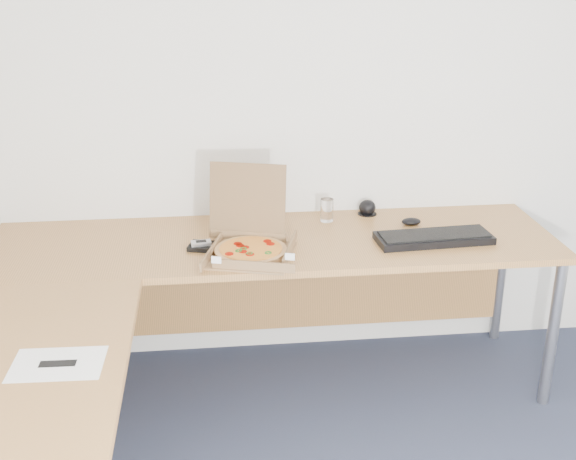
{
  "coord_description": "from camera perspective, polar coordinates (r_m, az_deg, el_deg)",
  "views": [
    {
      "loc": [
        -0.77,
        -1.58,
        1.93
      ],
      "look_at": [
        -0.45,
        1.28,
        0.82
      ],
      "focal_mm": 45.53,
      "sensor_mm": 36.0,
      "label": 1
    }
  ],
  "objects": [
    {
      "name": "room_shell",
      "position": [
        1.88,
        18.23,
        -1.25
      ],
      "size": [
        3.5,
        3.5,
        2.5
      ],
      "primitive_type": null,
      "color": "silver",
      "rests_on": "ground"
    },
    {
      "name": "desk",
      "position": [
        2.83,
        -6.88,
        -4.79
      ],
      "size": [
        2.5,
        2.2,
        0.73
      ],
      "color": "#B1783E",
      "rests_on": "ground"
    },
    {
      "name": "dome_speaker",
      "position": [
        3.54,
        6.22,
        1.83
      ],
      "size": [
        0.09,
        0.09,
        0.08
      ],
      "primitive_type": "ellipsoid",
      "color": "black",
      "rests_on": "desk"
    },
    {
      "name": "phone",
      "position": [
        3.13,
        -6.8,
        -1.02
      ],
      "size": [
        0.09,
        0.05,
        0.02
      ],
      "primitive_type": "cube",
      "rotation": [
        0.0,
        0.0,
        0.11
      ],
      "color": "#B2B5BA",
      "rests_on": "wallet"
    },
    {
      "name": "wallet",
      "position": [
        3.14,
        -6.62,
        -1.28
      ],
      "size": [
        0.14,
        0.13,
        0.02
      ],
      "primitive_type": "cube",
      "rotation": [
        0.0,
        0.0,
        -0.27
      ],
      "color": "black",
      "rests_on": "desk"
    },
    {
      "name": "pizza_box",
      "position": [
        3.06,
        -2.95,
        -1.21
      ],
      "size": [
        0.34,
        0.39,
        0.34
      ],
      "rotation": [
        0.0,
        0.0,
        -0.27
      ],
      "color": "olive",
      "rests_on": "desk"
    },
    {
      "name": "keyboard",
      "position": [
        3.26,
        11.31,
        -0.62
      ],
      "size": [
        0.52,
        0.21,
        0.03
      ],
      "primitive_type": "cube",
      "rotation": [
        0.0,
        0.0,
        0.07
      ],
      "color": "black",
      "rests_on": "desk"
    },
    {
      "name": "mouse",
      "position": [
        3.44,
        9.6,
        0.66
      ],
      "size": [
        0.1,
        0.08,
        0.03
      ],
      "primitive_type": "ellipsoid",
      "rotation": [
        0.0,
        0.0,
        0.28
      ],
      "color": "black",
      "rests_on": "desk"
    },
    {
      "name": "drinking_glass",
      "position": [
        3.43,
        3.05,
        1.57
      ],
      "size": [
        0.06,
        0.06,
        0.11
      ],
      "primitive_type": "cylinder",
      "color": "silver",
      "rests_on": "desk"
    },
    {
      "name": "paper_sheet",
      "position": [
        2.4,
        -17.54,
        -9.93
      ],
      "size": [
        0.29,
        0.21,
        0.0
      ],
      "primitive_type": "cube",
      "rotation": [
        0.0,
        0.0,
        -0.03
      ],
      "color": "white",
      "rests_on": "desk"
    }
  ]
}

